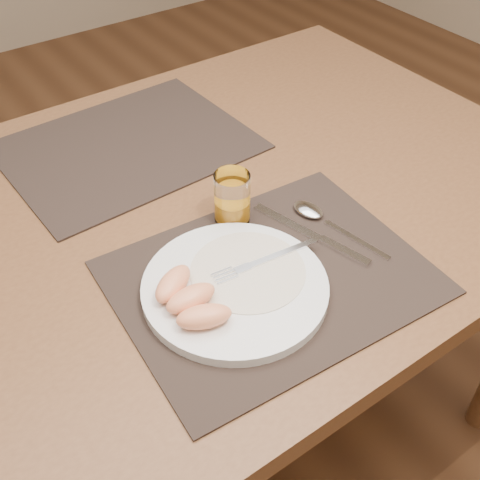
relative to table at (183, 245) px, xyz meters
name	(u,v)px	position (x,y,z in m)	size (l,w,h in m)	color
ground	(200,438)	(0.00, 0.00, -0.67)	(5.00, 5.00, 0.00)	#57351E
table	(183,245)	(0.00, 0.00, 0.00)	(1.40, 0.90, 0.75)	brown
placemat_near	(271,277)	(0.02, -0.22, 0.09)	(0.45, 0.35, 0.00)	#2D221C
placemat_far	(128,146)	(0.01, 0.22, 0.09)	(0.45, 0.35, 0.00)	#2D221C
plate	(235,287)	(-0.04, -0.21, 0.10)	(0.27, 0.27, 0.02)	white
plate_dressing	(248,271)	(-0.01, -0.20, 0.10)	(0.17, 0.17, 0.00)	white
fork	(257,263)	(0.01, -0.20, 0.11)	(0.18, 0.04, 0.00)	silver
knife	(320,239)	(0.14, -0.20, 0.09)	(0.07, 0.22, 0.01)	silver
spoon	(315,214)	(0.17, -0.15, 0.09)	(0.05, 0.19, 0.01)	silver
juice_glass	(232,200)	(0.05, -0.08, 0.13)	(0.06, 0.06, 0.09)	white
grapefruit_wedges	(189,299)	(-0.11, -0.21, 0.12)	(0.09, 0.14, 0.03)	#FF9D68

